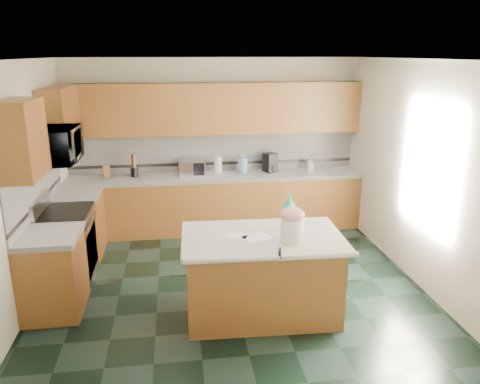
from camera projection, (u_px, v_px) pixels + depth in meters
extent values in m
plane|color=black|center=(232.00, 288.00, 5.73)|extent=(4.60, 4.60, 0.00)
plane|color=white|center=(231.00, 59.00, 4.95)|extent=(4.60, 4.60, 0.00)
cube|color=#EDE4C9|center=(214.00, 144.00, 7.54)|extent=(4.60, 0.04, 2.70)
cube|color=#EDE4C9|center=(273.00, 273.00, 3.14)|extent=(4.60, 0.04, 2.70)
cube|color=#EDE4C9|center=(18.00, 190.00, 5.03)|extent=(0.04, 4.60, 2.70)
cube|color=#EDE4C9|center=(421.00, 175.00, 5.65)|extent=(0.04, 4.60, 2.70)
cube|color=#4A2510|center=(216.00, 204.00, 7.50)|extent=(4.60, 0.60, 0.86)
cube|color=white|center=(216.00, 177.00, 7.37)|extent=(4.60, 0.64, 0.06)
cube|color=#4A2510|center=(214.00, 109.00, 7.20)|extent=(4.60, 0.33, 0.78)
cube|color=silver|center=(214.00, 151.00, 7.54)|extent=(4.60, 0.02, 0.63)
cube|color=black|center=(214.00, 163.00, 7.59)|extent=(4.60, 0.01, 0.05)
cube|color=#4A2510|center=(79.00, 226.00, 6.56)|extent=(0.60, 0.82, 0.86)
cube|color=white|center=(76.00, 195.00, 6.43)|extent=(0.64, 0.82, 0.06)
cube|color=#4A2510|center=(53.00, 276.00, 5.11)|extent=(0.60, 0.72, 0.86)
cube|color=white|center=(48.00, 236.00, 4.98)|extent=(0.64, 0.72, 0.06)
cube|color=silver|center=(36.00, 186.00, 5.59)|extent=(0.02, 2.30, 0.63)
cube|color=black|center=(39.00, 202.00, 5.65)|extent=(0.01, 2.30, 0.05)
cube|color=#4A2510|center=(60.00, 117.00, 6.24)|extent=(0.33, 1.09, 0.78)
cube|color=#4A2510|center=(22.00, 139.00, 4.66)|extent=(0.33, 0.72, 0.78)
cube|color=#B7B7BC|center=(67.00, 248.00, 5.81)|extent=(0.60, 0.76, 0.88)
cube|color=black|center=(92.00, 249.00, 5.86)|extent=(0.02, 0.68, 0.55)
cube|color=black|center=(63.00, 213.00, 5.68)|extent=(0.62, 0.78, 0.04)
cylinder|color=#B7B7BC|center=(91.00, 221.00, 5.75)|extent=(0.02, 0.66, 0.02)
cube|color=#B7B7BC|center=(40.00, 204.00, 5.61)|extent=(0.06, 0.76, 0.18)
imported|color=#B7B7BC|center=(56.00, 145.00, 5.44)|extent=(0.50, 0.73, 0.41)
cube|color=#4A2510|center=(262.00, 278.00, 5.06)|extent=(1.63, 0.97, 0.86)
cube|color=white|center=(262.00, 238.00, 4.93)|extent=(1.73, 1.08, 0.06)
cylinder|color=white|center=(272.00, 258.00, 4.45)|extent=(1.69, 0.13, 0.06)
cylinder|color=#F0E4CF|center=(292.00, 230.00, 4.75)|extent=(0.25, 0.25, 0.24)
ellipsoid|color=#CC8C8C|center=(292.00, 215.00, 4.71)|extent=(0.25, 0.25, 0.16)
cylinder|color=tan|center=(292.00, 210.00, 4.69)|extent=(0.08, 0.03, 0.03)
sphere|color=tan|center=(288.00, 210.00, 4.69)|extent=(0.04, 0.04, 0.04)
sphere|color=tan|center=(296.00, 210.00, 4.70)|extent=(0.04, 0.04, 0.04)
imported|color=#2EAD8A|center=(289.00, 211.00, 5.06)|extent=(0.20, 0.20, 0.40)
cube|color=white|center=(257.00, 238.00, 4.86)|extent=(0.33, 0.29, 0.00)
cube|color=white|center=(236.00, 235.00, 4.93)|extent=(0.28, 0.25, 0.00)
cube|color=black|center=(280.00, 253.00, 4.47)|extent=(0.05, 0.09, 0.08)
cylinder|color=black|center=(281.00, 257.00, 4.43)|extent=(0.01, 0.06, 0.01)
cube|color=#472814|center=(107.00, 172.00, 7.16)|extent=(0.13, 0.16, 0.20)
cylinder|color=black|center=(134.00, 172.00, 7.25)|extent=(0.12, 0.12, 0.14)
cylinder|color=#472814|center=(134.00, 161.00, 7.20)|extent=(0.07, 0.07, 0.21)
cube|color=#B7B7BC|center=(192.00, 168.00, 7.33)|extent=(0.42, 0.30, 0.23)
cube|color=black|center=(192.00, 170.00, 7.20)|extent=(0.37, 0.01, 0.19)
cylinder|color=white|center=(218.00, 165.00, 7.42)|extent=(0.12, 0.12, 0.27)
cylinder|color=#B7B7BC|center=(218.00, 173.00, 7.46)|extent=(0.18, 0.18, 0.01)
cylinder|color=#5E91B7|center=(243.00, 165.00, 7.44)|extent=(0.15, 0.15, 0.25)
cylinder|color=#5E91B7|center=(243.00, 156.00, 7.40)|extent=(0.07, 0.07, 0.04)
cube|color=black|center=(270.00, 162.00, 7.51)|extent=(0.24, 0.25, 0.31)
cylinder|color=black|center=(271.00, 169.00, 7.50)|extent=(0.13, 0.13, 0.13)
imported|color=white|center=(310.00, 164.00, 7.58)|extent=(0.11, 0.11, 0.22)
cylinder|color=red|center=(310.00, 157.00, 7.55)|extent=(0.02, 0.02, 0.03)
cube|color=white|center=(429.00, 167.00, 5.41)|extent=(0.02, 1.40, 1.10)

